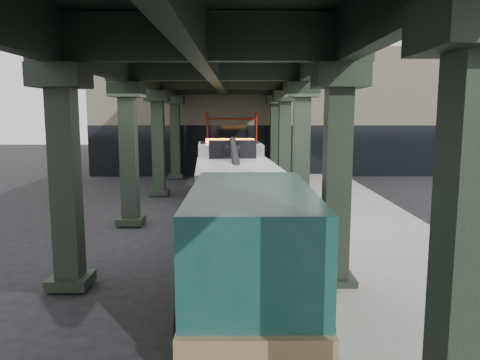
{
  "coord_description": "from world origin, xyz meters",
  "views": [
    {
      "loc": [
        0.44,
        -14.23,
        3.97
      ],
      "look_at": [
        0.47,
        1.54,
        1.7
      ],
      "focal_mm": 35.0,
      "sensor_mm": 36.0,
      "label": 1
    }
  ],
  "objects": [
    {
      "name": "tow_truck",
      "position": [
        0.21,
        3.13,
        1.5
      ],
      "size": [
        3.31,
        9.52,
        3.07
      ],
      "rotation": [
        0.0,
        0.0,
        0.07
      ],
      "color": "black",
      "rests_on": "ground"
    },
    {
      "name": "viaduct",
      "position": [
        -0.4,
        2.0,
        5.46
      ],
      "size": [
        7.4,
        32.0,
        6.4
      ],
      "color": "black",
      "rests_on": "ground"
    },
    {
      "name": "scaffolding",
      "position": [
        0.0,
        14.64,
        2.11
      ],
      "size": [
        3.08,
        0.88,
        4.0
      ],
      "color": "red",
      "rests_on": "ground"
    },
    {
      "name": "sidewalk",
      "position": [
        4.5,
        2.0,
        0.07
      ],
      "size": [
        5.0,
        40.0,
        0.15
      ],
      "primitive_type": "cube",
      "color": "gray",
      "rests_on": "ground"
    },
    {
      "name": "lane_stripe",
      "position": [
        1.7,
        2.0,
        0.01
      ],
      "size": [
        0.12,
        38.0,
        0.01
      ],
      "primitive_type": "cube",
      "color": "silver",
      "rests_on": "ground"
    },
    {
      "name": "ground",
      "position": [
        0.0,
        0.0,
        0.0
      ],
      "size": [
        90.0,
        90.0,
        0.0
      ],
      "primitive_type": "plane",
      "color": "black",
      "rests_on": "ground"
    },
    {
      "name": "building",
      "position": [
        2.0,
        20.0,
        4.0
      ],
      "size": [
        22.0,
        10.0,
        8.0
      ],
      "primitive_type": "cube",
      "color": "#C6B793",
      "rests_on": "ground"
    },
    {
      "name": "towed_van",
      "position": [
        0.67,
        -5.08,
        1.37
      ],
      "size": [
        2.54,
        6.28,
        2.54
      ],
      "rotation": [
        0.0,
        0.0,
        0.0
      ],
      "color": "#124039",
      "rests_on": "ground"
    }
  ]
}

